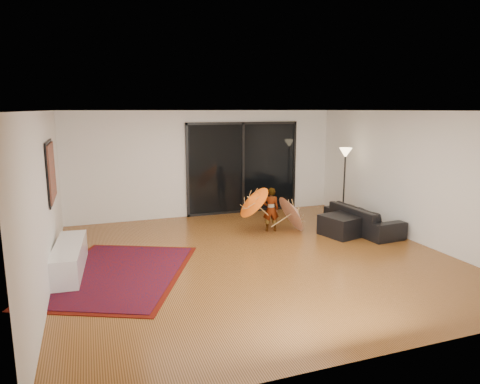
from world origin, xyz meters
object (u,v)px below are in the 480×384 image
sofa (363,218)px  ottoman (342,225)px  child (271,209)px  media_console (69,259)px

sofa → ottoman: sofa is taller
ottoman → child: (-1.34, 0.84, 0.28)m
sofa → child: bearing=67.0°
media_console → child: child is taller
media_console → sofa: (6.20, 0.50, 0.04)m
media_console → ottoman: media_console is taller
sofa → child: 2.10m
ottoman → sofa: bearing=13.5°
sofa → ottoman: size_ratio=2.55×
media_console → sofa: bearing=9.0°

